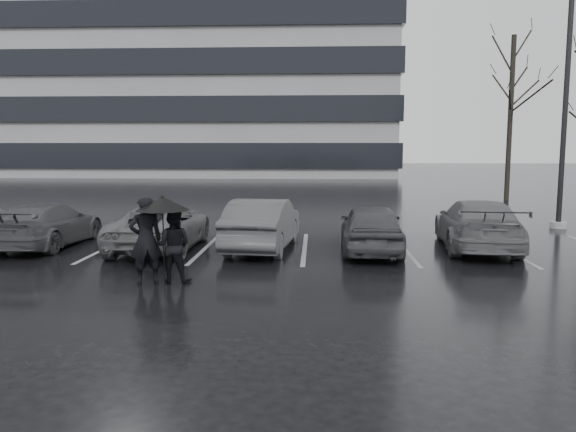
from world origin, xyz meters
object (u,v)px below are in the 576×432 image
(car_west_a, at_px, (263,224))
(car_west_b, at_px, (161,227))
(car_west_c, at_px, (48,225))
(lamp_post, at_px, (566,93))
(pedestrian_left, at_px, (146,240))
(pedestrian_right, at_px, (173,246))
(car_east, at_px, (477,224))
(tree_north, at_px, (510,119))
(car_main, at_px, (371,228))

(car_west_a, height_order, car_west_b, car_west_a)
(car_west_a, relative_size, car_west_b, 0.96)
(car_west_a, bearing_deg, car_west_c, 4.22)
(car_west_c, bearing_deg, lamp_post, -163.24)
(car_west_c, distance_m, pedestrian_left, 5.88)
(car_west_c, relative_size, pedestrian_right, 2.78)
(pedestrian_left, xyz_separation_m, lamp_post, (12.05, 8.57, 3.72))
(car_east, bearing_deg, tree_north, -105.20)
(car_west_a, bearing_deg, pedestrian_left, 68.46)
(pedestrian_right, bearing_deg, car_west_a, -106.18)
(car_main, xyz_separation_m, pedestrian_right, (-4.50, -3.56, 0.10))
(car_main, height_order, car_west_a, car_west_a)
(lamp_post, bearing_deg, car_main, -145.35)
(car_east, xyz_separation_m, tree_north, (5.58, 14.38, 3.56))
(car_west_a, distance_m, tree_north, 19.05)
(car_west_a, distance_m, pedestrian_left, 4.53)
(pedestrian_left, bearing_deg, tree_north, -150.96)
(car_west_a, distance_m, car_west_c, 6.20)
(car_west_b, height_order, pedestrian_left, pedestrian_left)
(car_west_b, relative_size, pedestrian_left, 2.44)
(car_west_c, height_order, tree_north, tree_north)
(car_west_c, relative_size, tree_north, 0.51)
(pedestrian_left, relative_size, lamp_post, 0.18)
(car_west_c, distance_m, pedestrian_right, 6.16)
(tree_north, bearing_deg, pedestrian_left, -126.02)
(car_west_a, xyz_separation_m, car_west_b, (-2.84, -0.10, -0.09))
(car_west_b, distance_m, tree_north, 20.99)
(car_west_b, xyz_separation_m, pedestrian_left, (0.77, -3.92, 0.30))
(car_west_b, xyz_separation_m, car_east, (8.82, 0.45, 0.07))
(car_main, relative_size, pedestrian_right, 2.54)
(car_main, xyz_separation_m, tree_north, (8.59, 15.02, 3.57))
(tree_north, bearing_deg, car_west_a, -128.15)
(pedestrian_left, relative_size, pedestrian_right, 1.18)
(car_east, distance_m, lamp_post, 7.02)
(car_west_a, height_order, pedestrian_right, pedestrian_right)
(pedestrian_right, bearing_deg, lamp_post, -138.45)
(car_west_a, height_order, car_west_c, car_west_a)
(car_main, distance_m, tree_north, 17.67)
(car_east, distance_m, pedestrian_left, 9.16)
(car_east, bearing_deg, pedestrian_right, 35.28)
(car_west_c, bearing_deg, car_east, -177.54)
(car_west_b, relative_size, tree_north, 0.53)
(car_west_a, bearing_deg, pedestrian_right, 74.07)
(car_west_c, bearing_deg, car_west_a, -179.86)
(lamp_post, bearing_deg, car_west_c, -164.81)
(car_west_a, relative_size, car_east, 0.90)
(car_east, height_order, pedestrian_left, pedestrian_left)
(car_west_b, height_order, pedestrian_right, pedestrian_right)
(car_main, distance_m, car_west_c, 9.18)
(car_west_b, relative_size, pedestrian_right, 2.89)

